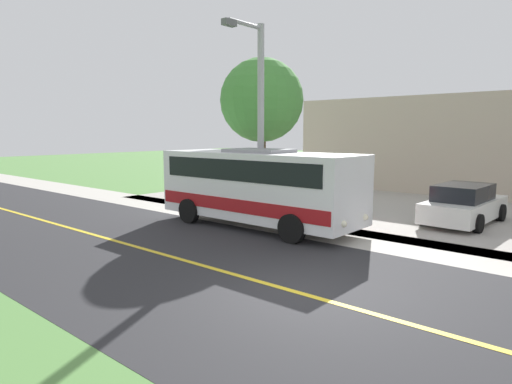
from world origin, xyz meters
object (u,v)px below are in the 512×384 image
parked_car_near (464,205)px  commercial_building (488,144)px  tree_curbside (262,101)px  street_light_pole (258,115)px  shuttle_bus_front (259,184)px

parked_car_near → commercial_building: size_ratio=0.23×
parked_car_near → tree_curbside: bearing=-72.8°
street_light_pole → commercial_building: 17.00m
parked_car_near → street_light_pole: bearing=-49.3°
tree_curbside → commercial_building: bearing=157.9°
shuttle_bus_front → parked_car_near: bearing=134.2°
street_light_pole → commercial_building: street_light_pole is taller
shuttle_bus_front → tree_curbside: bearing=-141.9°
shuttle_bus_front → parked_car_near: 7.57m
tree_curbside → commercial_building: tree_curbside is taller
tree_curbside → commercial_building: 15.24m
shuttle_bus_front → tree_curbside: 4.80m
shuttle_bus_front → parked_car_near: shuttle_bus_front is taller
parked_car_near → tree_curbside: (2.37, -7.64, 3.95)m
street_light_pole → commercial_building: (-16.54, 3.74, -1.29)m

